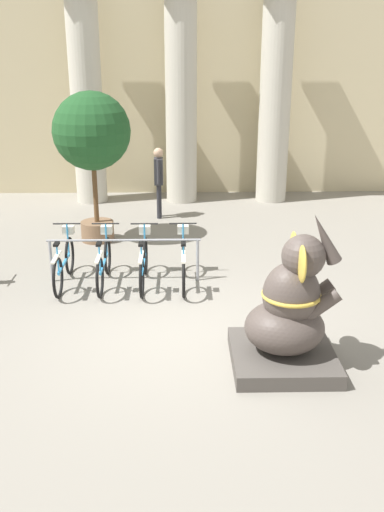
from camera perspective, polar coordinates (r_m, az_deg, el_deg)
ground_plane at (r=8.28m, az=-0.83°, el=-7.59°), size 60.00×60.00×0.00m
building_facade at (r=15.96m, az=-1.11°, el=17.00°), size 20.00×0.20×6.00m
column_left at (r=15.17m, az=-10.50°, el=15.11°), size 1.00×1.00×5.16m
column_middle at (r=14.99m, az=-1.09°, el=15.36°), size 1.00×1.00×5.16m
column_right at (r=15.18m, az=8.31°, el=15.23°), size 1.00×1.00×5.16m
bike_rack at (r=9.89m, az=-6.80°, el=0.61°), size 2.64×0.05×0.77m
bicycle_0 at (r=9.99m, az=-12.66°, el=-0.60°), size 0.48×1.73×0.97m
bicycle_1 at (r=9.87m, az=-8.80°, el=-0.60°), size 0.48×1.73×0.97m
bicycle_2 at (r=9.78m, az=-4.86°, el=-0.61°), size 0.48×1.73×0.97m
bicycle_3 at (r=9.77m, az=-0.87°, el=-0.58°), size 0.48×1.73×0.97m
elephant_statue at (r=7.28m, az=9.68°, el=-5.90°), size 1.31×1.31×2.05m
person_pedestrian at (r=13.60m, az=-3.35°, el=7.96°), size 0.22×0.47×1.68m
potted_tree at (r=11.82m, az=-9.97°, el=11.72°), size 1.57×1.57×3.08m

